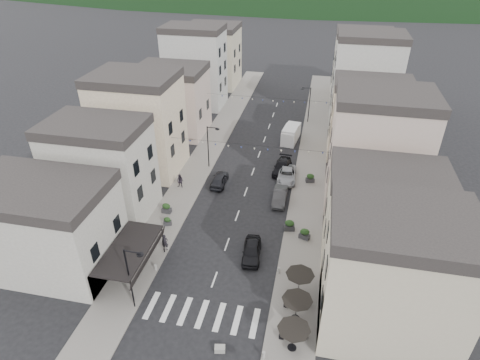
% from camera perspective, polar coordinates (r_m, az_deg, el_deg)
% --- Properties ---
extents(ground, '(700.00, 700.00, 0.00)m').
position_cam_1_polar(ground, '(34.39, -6.43, -20.92)').
color(ground, black).
rests_on(ground, ground).
extents(sidewalk_left, '(4.00, 76.00, 0.12)m').
position_cam_1_polar(sidewalk_left, '(60.19, -4.18, 4.84)').
color(sidewalk_left, slate).
rests_on(sidewalk_left, ground).
extents(sidewalk_right, '(4.00, 76.00, 0.12)m').
position_cam_1_polar(sidewalk_right, '(58.23, 10.22, 3.40)').
color(sidewalk_right, slate).
rests_on(sidewalk_right, ground).
extents(boutique_building, '(12.00, 8.00, 8.00)m').
position_cam_1_polar(boutique_building, '(41.00, -25.81, -6.48)').
color(boutique_building, '#A6A298').
rests_on(boutique_building, ground).
extents(bistro_building, '(10.00, 8.00, 10.00)m').
position_cam_1_polar(bistro_building, '(33.05, 20.78, -13.18)').
color(bistro_building, '#BDB196').
rests_on(bistro_building, ground).
extents(boutique_awning, '(3.77, 7.50, 3.28)m').
position_cam_1_polar(boutique_awning, '(37.52, -15.15, -9.62)').
color(boutique_awning, black).
rests_on(boutique_awning, ground).
extents(buildings_row_left, '(10.20, 54.16, 14.00)m').
position_cam_1_polar(buildings_row_left, '(64.95, -9.11, 12.41)').
color(buildings_row_left, '#A6A298').
rests_on(buildings_row_left, ground).
extents(buildings_row_right, '(10.20, 54.16, 14.50)m').
position_cam_1_polar(buildings_row_right, '(60.24, 17.77, 9.93)').
color(buildings_row_right, '#BDB196').
rests_on(buildings_row_right, ground).
extents(cafe_terrace, '(2.50, 8.10, 2.53)m').
position_cam_1_polar(cafe_terrace, '(33.41, 8.11, -16.81)').
color(cafe_terrace, black).
rests_on(cafe_terrace, ground).
extents(streetlamp_left_near, '(1.70, 0.56, 6.00)m').
position_cam_1_polar(streetlamp_left_near, '(34.65, -15.22, -12.45)').
color(streetlamp_left_near, black).
rests_on(streetlamp_left_near, ground).
extents(streetlamp_left_far, '(1.70, 0.56, 6.00)m').
position_cam_1_polar(streetlamp_left_far, '(52.99, -4.30, 5.30)').
color(streetlamp_left_far, black).
rests_on(streetlamp_left_far, ground).
extents(streetlamp_right_far, '(1.70, 0.56, 6.00)m').
position_cam_1_polar(streetlamp_right_far, '(67.74, 9.64, 10.99)').
color(streetlamp_right_far, black).
rests_on(streetlamp_right_far, ground).
extents(bollards, '(11.66, 10.26, 0.60)m').
position_cam_1_polar(bollards, '(37.48, -3.89, -14.03)').
color(bollards, gray).
rests_on(bollards, ground).
extents(bunting_near, '(19.00, 0.28, 0.62)m').
position_cam_1_polar(bunting_near, '(47.41, 1.11, 4.68)').
color(bunting_near, black).
rests_on(bunting_near, ground).
extents(bunting_far, '(19.00, 0.28, 0.62)m').
position_cam_1_polar(bunting_far, '(61.90, 3.97, 11.29)').
color(bunting_far, black).
rests_on(bunting_far, ground).
extents(parked_car_a, '(2.14, 4.47, 1.47)m').
position_cam_1_polar(parked_car_a, '(39.79, 1.68, -10.01)').
color(parked_car_a, black).
rests_on(parked_car_a, ground).
extents(parked_car_b, '(1.59, 4.41, 1.45)m').
position_cam_1_polar(parked_car_b, '(47.54, 5.68, -2.31)').
color(parked_car_b, '#2F2F32').
rests_on(parked_car_b, ground).
extents(parked_car_c, '(2.60, 5.18, 1.41)m').
position_cam_1_polar(parked_car_c, '(51.80, 6.66, 0.72)').
color(parked_car_c, '#96989E').
rests_on(parked_car_c, ground).
extents(parked_car_d, '(2.38, 5.10, 1.44)m').
position_cam_1_polar(parked_car_d, '(53.49, 6.02, 1.86)').
color(parked_car_d, black).
rests_on(parked_car_d, ground).
extents(parked_car_e, '(1.77, 4.30, 1.46)m').
position_cam_1_polar(parked_car_e, '(50.53, -2.96, 0.08)').
color(parked_car_e, black).
rests_on(parked_car_e, ground).
extents(delivery_van, '(2.63, 5.31, 2.44)m').
position_cam_1_polar(delivery_van, '(61.73, 7.25, 6.56)').
color(delivery_van, white).
rests_on(delivery_van, ground).
extents(pedestrian_a, '(0.74, 0.58, 1.81)m').
position_cam_1_polar(pedestrian_a, '(40.93, -10.62, -8.73)').
color(pedestrian_a, black).
rests_on(pedestrian_a, sidewalk_left).
extents(pedestrian_b, '(0.95, 0.78, 1.80)m').
position_cam_1_polar(pedestrian_b, '(50.15, -8.50, -0.14)').
color(pedestrian_b, black).
rests_on(pedestrian_b, sidewalk_left).
extents(concrete_block_a, '(0.88, 0.65, 0.50)m').
position_cam_1_polar(concrete_block_a, '(33.13, -2.88, -22.86)').
color(concrete_block_a, gray).
rests_on(concrete_block_a, ground).
extents(planter_la, '(1.10, 0.63, 1.20)m').
position_cam_1_polar(planter_la, '(46.13, -10.42, -3.95)').
color(planter_la, '#2F2F32').
rests_on(planter_la, sidewalk_left).
extents(planter_lb, '(1.00, 0.77, 0.99)m').
position_cam_1_polar(planter_lb, '(44.32, -10.29, -5.79)').
color(planter_lb, '#313033').
rests_on(planter_lb, sidewalk_left).
extents(planter_ra, '(1.23, 0.96, 1.22)m').
position_cam_1_polar(planter_ra, '(42.30, 9.17, -7.57)').
color(planter_ra, '#2C2C2F').
rests_on(planter_ra, sidewalk_right).
extents(planter_rb, '(1.22, 0.81, 1.26)m').
position_cam_1_polar(planter_rb, '(43.16, 7.04, -6.41)').
color(planter_rb, '#28282A').
rests_on(planter_rb, sidewalk_right).
extents(planter_rc, '(1.18, 0.83, 1.19)m').
position_cam_1_polar(planter_rc, '(51.58, 9.96, 0.27)').
color(planter_rc, '#2E2E30').
rests_on(planter_rc, sidewalk_right).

